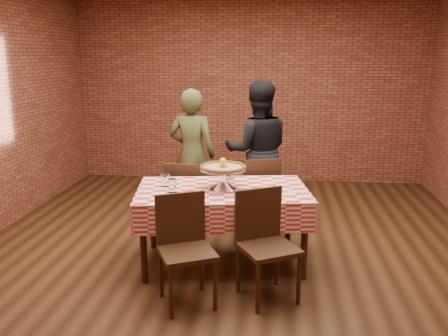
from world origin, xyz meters
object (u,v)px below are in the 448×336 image
Objects in this scene: condiment_caddy at (228,174)px; chair_far_right at (257,194)px; chair_near_left at (187,253)px; chair_near_right at (268,248)px; pizza_stand at (223,179)px; water_glass_right at (165,180)px; pizza at (223,168)px; diner_black at (258,151)px; diner_olive at (192,154)px; chair_far_left at (186,198)px; table at (223,227)px; water_glass_left at (173,186)px.

condiment_caddy is 0.72m from chair_far_right.
chair_near_right is (0.65, 0.16, 0.01)m from chair_near_left.
pizza_stand is 3.51× the size of water_glass_right.
pizza is 0.26× the size of diner_black.
water_glass_right is 0.08× the size of diner_olive.
diner_olive reaches higher than chair_far_left.
table is 1.78× the size of chair_near_left.
table is 1.49m from diner_olive.
water_glass_right is 1.28m from chair_near_right.
diner_black reaches higher than chair_near_left.
chair_near_left is 1.05× the size of chair_far_left.
chair_near_left is at bearing -103.60° from pizza.
pizza is at bearing 127.76° from chair_far_left.
pizza is 3.47× the size of water_glass_left.
chair_near_right is at bearing 125.41° from diner_olive.
chair_near_left is 0.67m from chair_near_right.
chair_far_right is (-0.16, 1.54, -0.01)m from chair_near_right.
pizza_stand reaches higher than water_glass_right.
diner_olive reaches higher than chair_far_right.
diner_olive reaches higher than water_glass_left.
chair_near_right is (1.02, -0.69, -0.36)m from water_glass_right.
diner_olive is at bearing 111.65° from table.
condiment_caddy reaches higher than water_glass_right.
table is at bearing 95.54° from chair_near_right.
pizza reaches higher than chair_far_right.
water_glass_right is (-0.56, 0.02, 0.45)m from table.
chair_near_right reaches higher than water_glass_right.
chair_far_right is at bearing 71.18° from pizza.
chair_near_left reaches higher than water_glass_right.
water_glass_right is at bearing 177.82° from pizza.
pizza is 1.43m from diner_olive.
water_glass_left is 0.98× the size of condiment_caddy.
chair_near_left is 1.58m from chair_far_left.
diner_black is (-0.02, 0.55, 0.40)m from chair_far_right.
pizza is 0.50m from water_glass_left.
chair_far_left is at bearing 84.86° from water_glass_right.
chair_far_left is (-0.96, 1.39, -0.03)m from chair_near_right.
water_glass_left is at bearing 102.14° from diner_olive.
chair_far_right is (0.30, 0.87, -0.41)m from pizza_stand.
water_glass_left is 0.08× the size of diner_olive.
pizza_stand is 0.48m from water_glass_left.
diner_olive reaches higher than condiment_caddy.
chair_far_left is at bearing 124.50° from table.
pizza is 3.39× the size of condiment_caddy.
chair_near_right reaches higher than chair_near_left.
chair_far_left is at bearing 75.34° from chair_near_left.
condiment_caddy is at bearing 85.62° from table.
chair_far_right reaches higher than water_glass_left.
pizza_stand is 0.32m from condiment_caddy.
condiment_caddy is 0.08× the size of diner_olive.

